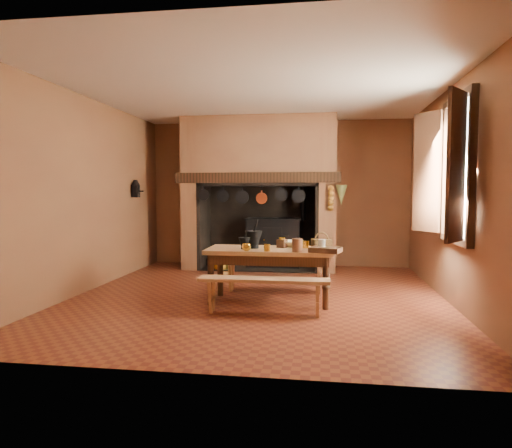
{
  "coord_description": "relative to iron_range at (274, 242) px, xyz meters",
  "views": [
    {
      "loc": [
        0.86,
        -6.15,
        1.43
      ],
      "look_at": [
        -0.08,
        0.3,
        0.98
      ],
      "focal_mm": 32.0,
      "sensor_mm": 36.0,
      "label": 1
    }
  ],
  "objects": [
    {
      "name": "back_wall",
      "position": [
        0.04,
        0.3,
        0.92
      ],
      "size": [
        5.0,
        0.02,
        2.8
      ],
      "primitive_type": "cube",
      "color": "brown",
      "rests_on": "floor"
    },
    {
      "name": "wall_coffee_mill",
      "position": [
        -2.38,
        -0.9,
        1.03
      ],
      "size": [
        0.23,
        0.16,
        0.31
      ],
      "color": "black",
      "rests_on": "wall_left"
    },
    {
      "name": "wicker_basket",
      "position": [
        0.9,
        -2.75,
        0.29
      ],
      "size": [
        0.27,
        0.23,
        0.22
      ],
      "rotation": [
        0.0,
        0.0,
        0.31
      ],
      "color": "#4D3317",
      "rests_on": "work_table"
    },
    {
      "name": "chimney_breast",
      "position": [
        -0.26,
        -0.14,
        1.33
      ],
      "size": [
        2.95,
        0.96,
        2.8
      ],
      "color": "brown",
      "rests_on": "floor"
    },
    {
      "name": "brass_cup",
      "position": [
        -0.03,
        -3.05,
        0.26
      ],
      "size": [
        0.14,
        0.14,
        0.09
      ],
      "primitive_type": "imported",
      "rotation": [
        0.0,
        0.0,
        0.3
      ],
      "color": "gold",
      "rests_on": "work_table"
    },
    {
      "name": "mortar_small",
      "position": [
        -0.08,
        -2.88,
        0.3
      ],
      "size": [
        0.15,
        0.15,
        0.26
      ],
      "rotation": [
        0.0,
        0.0,
        0.37
      ],
      "color": "black",
      "rests_on": "work_table"
    },
    {
      "name": "brass_mug_b",
      "position": [
        0.69,
        -2.65,
        0.27
      ],
      "size": [
        0.1,
        0.1,
        0.1
      ],
      "primitive_type": "cylinder",
      "rotation": [
        0.0,
        0.0,
        0.25
      ],
      "color": "gold",
      "rests_on": "work_table"
    },
    {
      "name": "wooden_tray",
      "position": [
        0.95,
        -3.04,
        0.25
      ],
      "size": [
        0.42,
        0.35,
        0.06
      ],
      "primitive_type": "cube",
      "rotation": [
        0.0,
        0.0,
        -0.29
      ],
      "color": "#3A1D12",
      "rests_on": "work_table"
    },
    {
      "name": "herb_bunch",
      "position": [
        1.22,
        -0.66,
        0.9
      ],
      "size": [
        0.2,
        0.2,
        0.35
      ],
      "primitive_type": "cone",
      "rotation": [
        3.14,
        0.0,
        0.0
      ],
      "color": "brown",
      "rests_on": "chimney_breast"
    },
    {
      "name": "bench_front",
      "position": [
        0.23,
        -3.39,
        -0.16
      ],
      "size": [
        1.53,
        0.27,
        0.43
      ],
      "color": "tan",
      "rests_on": "floor"
    },
    {
      "name": "stoneware_crock",
      "position": [
        0.6,
        -3.05,
        0.3
      ],
      "size": [
        0.17,
        0.17,
        0.16
      ],
      "primitive_type": "cylinder",
      "rotation": [
        0.0,
        0.0,
        -0.41
      ],
      "color": "#54311F",
      "rests_on": "work_table"
    },
    {
      "name": "floor",
      "position": [
        0.04,
        -2.45,
        -0.48
      ],
      "size": [
        5.5,
        5.5,
        0.0
      ],
      "primitive_type": "plane",
      "color": "brown",
      "rests_on": "ground"
    },
    {
      "name": "hearth_pans",
      "position": [
        -1.01,
        -0.23,
        -0.39
      ],
      "size": [
        0.51,
        0.62,
        0.2
      ],
      "color": "gold",
      "rests_on": "floor"
    },
    {
      "name": "brass_mug_a",
      "position": [
        0.23,
        -3.05,
        0.26
      ],
      "size": [
        0.09,
        0.09,
        0.09
      ],
      "primitive_type": "cylinder",
      "rotation": [
        0.0,
        0.0,
        -0.12
      ],
      "color": "gold",
      "rests_on": "work_table"
    },
    {
      "name": "wall_left",
      "position": [
        -2.46,
        -2.45,
        0.92
      ],
      "size": [
        0.02,
        5.5,
        2.8
      ],
      "primitive_type": "cube",
      "color": "brown",
      "rests_on": "floor"
    },
    {
      "name": "mixing_bowl",
      "position": [
        0.52,
        -2.5,
        0.26
      ],
      "size": [
        0.4,
        0.4,
        0.08
      ],
      "primitive_type": "imported",
      "rotation": [
        0.0,
        0.0,
        0.29
      ],
      "color": "beige",
      "rests_on": "work_table"
    },
    {
      "name": "window",
      "position": [
        2.39,
        -2.85,
        1.22
      ],
      "size": [
        0.39,
        1.75,
        1.76
      ],
      "color": "white",
      "rests_on": "wall_right"
    },
    {
      "name": "bench_back",
      "position": [
        0.23,
        -2.17,
        -0.16
      ],
      "size": [
        1.55,
        0.27,
        0.44
      ],
      "color": "tan",
      "rests_on": "floor"
    },
    {
      "name": "wall_right",
      "position": [
        2.54,
        -2.45,
        0.92
      ],
      "size": [
        0.02,
        5.5,
        2.8
      ],
      "primitive_type": "cube",
      "color": "brown",
      "rests_on": "floor"
    },
    {
      "name": "mortar_large",
      "position": [
        0.02,
        -2.77,
        0.35
      ],
      "size": [
        0.23,
        0.23,
        0.39
      ],
      "rotation": [
        0.0,
        0.0,
        -0.32
      ],
      "color": "black",
      "rests_on": "work_table"
    },
    {
      "name": "work_table",
      "position": [
        0.23,
        -2.77,
        0.11
      ],
      "size": [
        1.62,
        0.72,
        0.7
      ],
      "color": "tan",
      "rests_on": "floor"
    },
    {
      "name": "ceiling",
      "position": [
        0.04,
        -2.45,
        2.32
      ],
      "size": [
        5.5,
        5.5,
        0.0
      ],
      "primitive_type": "plane",
      "rotation": [
        3.14,
        0.0,
        0.0
      ],
      "color": "silver",
      "rests_on": "back_wall"
    },
    {
      "name": "coffee_grinder",
      "position": [
        0.38,
        -2.65,
        0.28
      ],
      "size": [
        0.16,
        0.14,
        0.17
      ],
      "rotation": [
        0.0,
        0.0,
        -0.39
      ],
      "color": "#3A1D12",
      "rests_on": "work_table"
    },
    {
      "name": "glass_jar",
      "position": [
        0.9,
        -2.98,
        0.29
      ],
      "size": [
        0.1,
        0.1,
        0.15
      ],
      "primitive_type": "cylinder",
      "rotation": [
        0.0,
        0.0,
        -0.14
      ],
      "color": "beige",
      "rests_on": "work_table"
    },
    {
      "name": "hanging_pans",
      "position": [
        -0.3,
        -0.64,
        0.88
      ],
      "size": [
        1.92,
        0.29,
        0.27
      ],
      "color": "black",
      "rests_on": "chimney_breast"
    },
    {
      "name": "onion_string",
      "position": [
        1.04,
        -0.66,
        0.85
      ],
      "size": [
        0.12,
        0.1,
        0.46
      ],
      "primitive_type": null,
      "color": "#B17020",
      "rests_on": "chimney_breast"
    },
    {
      "name": "iron_range",
      "position": [
        0.0,
        0.0,
        0.0
      ],
      "size": [
        1.12,
        0.55,
        1.6
      ],
      "color": "black",
      "rests_on": "floor"
    },
    {
      "name": "wall_front",
      "position": [
        0.04,
        -5.2,
        0.92
      ],
      "size": [
        5.0,
        0.02,
        2.8
      ],
      "primitive_type": "cube",
      "color": "brown",
      "rests_on": "floor"
    }
  ]
}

